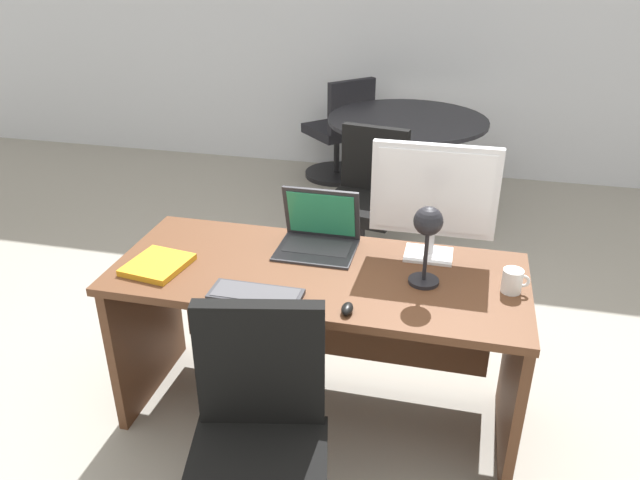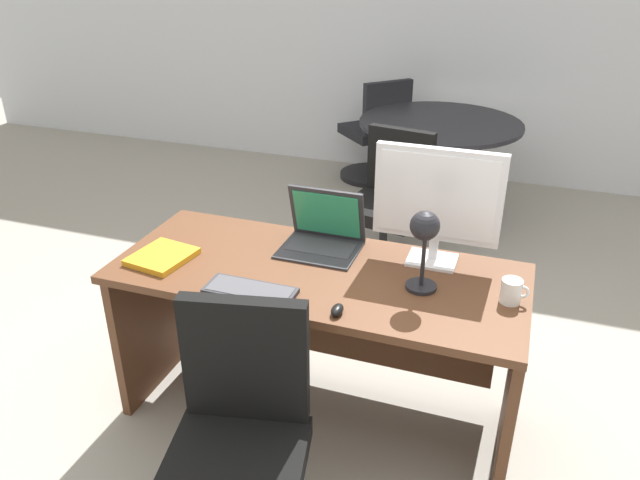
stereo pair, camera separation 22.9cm
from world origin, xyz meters
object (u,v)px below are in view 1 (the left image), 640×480
at_px(coffee_mug, 513,281).
at_px(meeting_table, 406,142).
at_px(desk_lamp, 428,231).
at_px(monitor, 434,194).
at_px(meeting_chair_near, 340,138).
at_px(keyboard, 256,295).
at_px(meeting_chair_far, 365,212).
at_px(laptop, 319,229).
at_px(desk, 321,310).
at_px(office_chair, 259,466).
at_px(mouse, 347,309).
at_px(book, 158,265).

relative_size(coffee_mug, meeting_table, 0.09).
bearing_deg(desk_lamp, monitor, 89.62).
bearing_deg(meeting_chair_near, keyboard, -83.99).
height_order(meeting_table, meeting_chair_far, meeting_chair_far).
distance_m(laptop, keyboard, 0.49).
relative_size(monitor, keyboard, 1.45).
height_order(desk, office_chair, office_chair).
relative_size(keyboard, meeting_chair_near, 0.39).
bearing_deg(keyboard, desk, 59.50).
distance_m(desk_lamp, office_chair, 1.02).
xyz_separation_m(monitor, meeting_chair_far, (-0.47, 1.25, -0.67)).
relative_size(monitor, laptop, 1.52).
height_order(mouse, office_chair, office_chair).
height_order(mouse, coffee_mug, coffee_mug).
relative_size(monitor, meeting_table, 0.43).
bearing_deg(meeting_chair_near, meeting_chair_far, -72.58).
bearing_deg(keyboard, mouse, -3.93).
bearing_deg(coffee_mug, desk_lamp, -173.82).
xyz_separation_m(book, office_chair, (0.60, -0.55, -0.40)).
bearing_deg(meeting_chair_far, book, -110.33).
height_order(coffee_mug, office_chair, office_chair).
relative_size(office_chair, meeting_chair_near, 1.01).
distance_m(book, office_chair, 0.91).
bearing_deg(meeting_table, desk_lamp, -82.50).
bearing_deg(office_chair, desk_lamp, 54.76).
height_order(laptop, mouse, laptop).
bearing_deg(meeting_chair_far, meeting_table, 79.82).
relative_size(laptop, coffee_mug, 3.22).
distance_m(book, meeting_chair_far, 1.76).
xyz_separation_m(mouse, coffee_mug, (0.58, 0.29, 0.03)).
relative_size(desk, monitor, 3.29).
bearing_deg(coffee_mug, book, -174.32).
distance_m(laptop, mouse, 0.55).
bearing_deg(mouse, meeting_table, 91.40).
xyz_separation_m(laptop, coffee_mug, (0.80, -0.21, -0.03)).
height_order(office_chair, meeting_chair_near, office_chair).
bearing_deg(book, coffee_mug, 5.68).
bearing_deg(mouse, monitor, 63.58).
distance_m(meeting_table, meeting_chair_far, 0.92).
height_order(desk_lamp, book, desk_lamp).
xyz_separation_m(desk_lamp, meeting_chair_far, (-0.47, 1.50, -0.62)).
xyz_separation_m(laptop, book, (-0.60, -0.35, -0.07)).
bearing_deg(meeting_chair_near, coffee_mug, -66.80).
relative_size(desk, laptop, 5.01).
bearing_deg(monitor, desk, -157.43).
relative_size(desk, coffee_mug, 16.15).
relative_size(laptop, desk_lamp, 1.00).
distance_m(desk, office_chair, 0.75).
bearing_deg(office_chair, monitor, 62.89).
bearing_deg(keyboard, office_chair, -72.09).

